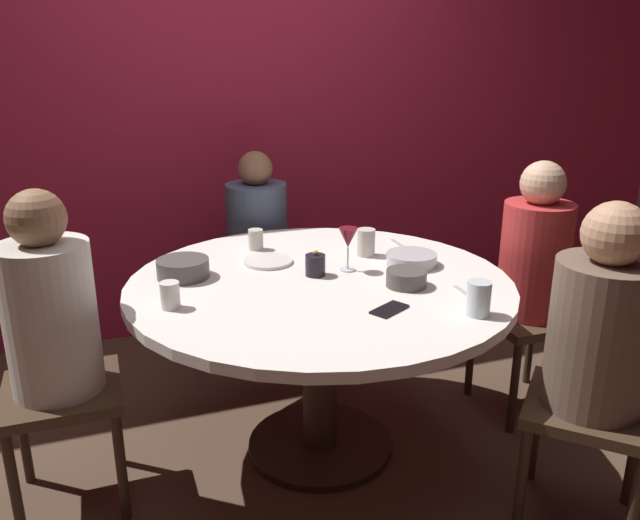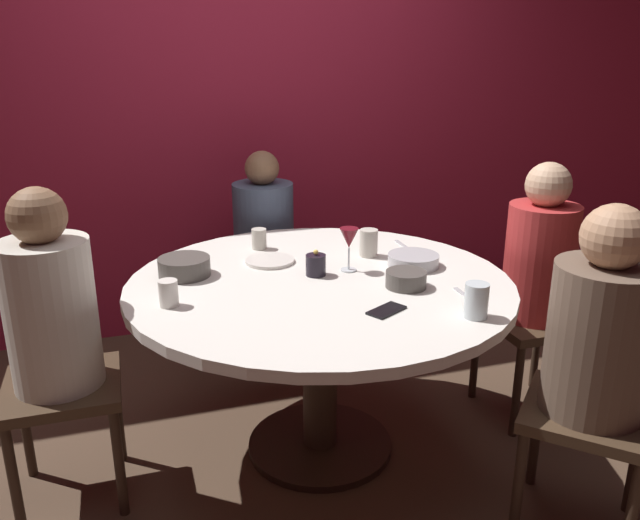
{
  "view_description": "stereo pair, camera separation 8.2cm",
  "coord_description": "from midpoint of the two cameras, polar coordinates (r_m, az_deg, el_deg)",
  "views": [
    {
      "loc": [
        -0.77,
        -2.17,
        1.6
      ],
      "look_at": [
        0.0,
        0.0,
        0.83
      ],
      "focal_mm": 35.79,
      "sensor_mm": 36.0,
      "label": 1
    },
    {
      "loc": [
        -0.7,
        -2.19,
        1.6
      ],
      "look_at": [
        0.0,
        0.0,
        0.83
      ],
      "focal_mm": 35.79,
      "sensor_mm": 36.0,
      "label": 2
    }
  ],
  "objects": [
    {
      "name": "seated_diner_front_right",
      "position": [
        2.24,
        24.65,
        -6.49
      ],
      "size": [
        0.57,
        0.57,
        1.16
      ],
      "rotation": [
        0.0,
        0.0,
        2.36
      ],
      "color": "#3F2D1E",
      "rests_on": "ground"
    },
    {
      "name": "wine_glass",
      "position": [
        2.52,
        3.54,
        1.8
      ],
      "size": [
        0.08,
        0.08,
        0.18
      ],
      "color": "silver",
      "rests_on": "dining_table"
    },
    {
      "name": "seated_diner_left",
      "position": [
        2.36,
        -21.96,
        -4.74
      ],
      "size": [
        0.4,
        0.4,
        1.18
      ],
      "rotation": [
        0.0,
        0.0,
        6.28
      ],
      "color": "#3F2D1E",
      "rests_on": "ground"
    },
    {
      "name": "back_wall",
      "position": [
        3.71,
        -6.31,
        13.71
      ],
      "size": [
        6.0,
        0.1,
        2.6
      ],
      "primitive_type": "cube",
      "color": "maroon",
      "rests_on": "ground"
    },
    {
      "name": "fork_near_plate",
      "position": [
        2.89,
        8.35,
        1.23
      ],
      "size": [
        0.02,
        0.18,
        0.01
      ],
      "primitive_type": "cube",
      "rotation": [
        0.0,
        0.0,
        -0.01
      ],
      "color": "#B7B7BC",
      "rests_on": "dining_table"
    },
    {
      "name": "cup_near_candle",
      "position": [
        2.17,
        14.85,
        -3.53
      ],
      "size": [
        0.08,
        0.08,
        0.12
      ],
      "primitive_type": "cylinder",
      "color": "silver",
      "rests_on": "dining_table"
    },
    {
      "name": "cell_phone",
      "position": [
        2.18,
        7.03,
        -4.49
      ],
      "size": [
        0.16,
        0.13,
        0.01
      ],
      "primitive_type": "cube",
      "rotation": [
        0.0,
        0.0,
        2.07
      ],
      "color": "black",
      "rests_on": "dining_table"
    },
    {
      "name": "dinner_plate",
      "position": [
        2.65,
        -3.63,
        -0.07
      ],
      "size": [
        0.2,
        0.2,
        0.01
      ],
      "primitive_type": "cylinder",
      "color": "silver",
      "rests_on": "dining_table"
    },
    {
      "name": "cup_by_right_diner",
      "position": [
        2.73,
        5.23,
        1.53
      ],
      "size": [
        0.08,
        0.08,
        0.12
      ],
      "primitive_type": "cylinder",
      "color": "beige",
      "rests_on": "dining_table"
    },
    {
      "name": "candle_holder",
      "position": [
        2.49,
        0.67,
        -0.43
      ],
      "size": [
        0.08,
        0.08,
        0.11
      ],
      "color": "black",
      "rests_on": "dining_table"
    },
    {
      "name": "dining_table",
      "position": [
        2.5,
        0.94,
        -4.69
      ],
      "size": [
        1.48,
        1.48,
        0.75
      ],
      "color": "silver",
      "rests_on": "ground"
    },
    {
      "name": "ground_plane",
      "position": [
        2.81,
        0.87,
        -16.36
      ],
      "size": [
        8.0,
        8.0,
        0.0
      ],
      "primitive_type": "plane",
      "color": "#4C3828"
    },
    {
      "name": "bowl_salad_center",
      "position": [
        2.53,
        -11.14,
        -0.6
      ],
      "size": [
        0.2,
        0.2,
        0.07
      ],
      "primitive_type": "cylinder",
      "color": "#4C4742",
      "rests_on": "dining_table"
    },
    {
      "name": "seated_diner_right",
      "position": [
        2.92,
        19.78,
        -0.35
      ],
      "size": [
        0.4,
        0.4,
        1.16
      ],
      "rotation": [
        0.0,
        0.0,
        3.14
      ],
      "color": "#3F2D1E",
      "rests_on": "ground"
    },
    {
      "name": "cup_by_left_diner",
      "position": [
        2.25,
        -12.38,
        -2.93
      ],
      "size": [
        0.07,
        0.07,
        0.09
      ],
      "primitive_type": "cylinder",
      "color": "silver",
      "rests_on": "dining_table"
    },
    {
      "name": "knife_near_plate",
      "position": [
        2.35,
        13.96,
        -3.21
      ],
      "size": [
        0.02,
        0.18,
        0.01
      ],
      "primitive_type": "cube",
      "rotation": [
        0.0,
        0.0,
        -0.04
      ],
      "color": "#B7B7BC",
      "rests_on": "dining_table"
    },
    {
      "name": "bowl_serving_large",
      "position": [
        2.63,
        9.22,
        -0.02
      ],
      "size": [
        0.21,
        0.21,
        0.05
      ],
      "primitive_type": "cylinder",
      "color": "#B7B7BC",
      "rests_on": "dining_table"
    },
    {
      "name": "cup_center_front",
      "position": [
        2.83,
        -4.64,
        1.9
      ],
      "size": [
        0.07,
        0.07,
        0.09
      ],
      "primitive_type": "cylinder",
      "color": "beige",
      "rests_on": "dining_table"
    },
    {
      "name": "seated_diner_back",
      "position": [
        3.38,
        -4.36,
        2.69
      ],
      "size": [
        0.4,
        0.4,
        1.1
      ],
      "rotation": [
        0.0,
        0.0,
        4.71
      ],
      "color": "#3F2D1E",
      "rests_on": "ground"
    },
    {
      "name": "bowl_small_white",
      "position": [
        2.4,
        8.67,
        -1.71
      ],
      "size": [
        0.15,
        0.15,
        0.06
      ],
      "primitive_type": "cylinder",
      "color": "#4C4742",
      "rests_on": "dining_table"
    }
  ]
}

